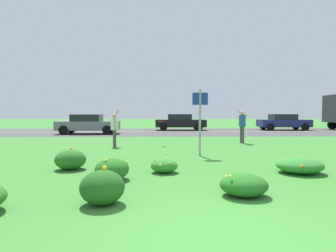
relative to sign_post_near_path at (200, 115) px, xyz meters
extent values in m
plane|color=#387A2D|center=(-0.60, 3.19, -1.48)|extent=(120.00, 120.00, 0.00)
cube|color=#424244|center=(-0.60, 13.35, -1.48)|extent=(120.00, 9.73, 0.01)
cube|color=yellow|center=(-0.60, 13.35, -1.47)|extent=(120.00, 0.16, 0.00)
ellipsoid|color=#1E5619|center=(-2.43, -5.51, -1.18)|extent=(0.77, 0.76, 0.59)
sphere|color=yellow|center=(-2.42, -5.39, -0.87)|extent=(0.09, 0.09, 0.09)
sphere|color=yellow|center=(-2.52, -5.81, -1.12)|extent=(0.05, 0.05, 0.05)
sphere|color=yellow|center=(-2.50, -5.27, -1.14)|extent=(0.09, 0.09, 0.09)
ellipsoid|color=#337F2D|center=(-1.34, -2.91, -1.30)|extent=(0.72, 0.66, 0.37)
sphere|color=yellow|center=(-1.19, -3.14, -1.18)|extent=(0.06, 0.06, 0.06)
sphere|color=yellow|center=(-1.45, -2.90, -1.27)|extent=(0.06, 0.06, 0.06)
sphere|color=yellow|center=(-1.48, -2.85, -1.24)|extent=(0.09, 0.09, 0.09)
sphere|color=yellow|center=(-1.33, -3.03, -1.19)|extent=(0.06, 0.06, 0.06)
sphere|color=yellow|center=(-1.27, -2.71, -1.14)|extent=(0.08, 0.08, 0.08)
sphere|color=yellow|center=(-1.57, -2.88, -1.16)|extent=(0.06, 0.06, 0.06)
sphere|color=yellow|center=(-1.44, -3.22, -1.22)|extent=(0.07, 0.07, 0.07)
ellipsoid|color=#23661E|center=(-3.94, -2.42, -1.21)|extent=(0.85, 0.83, 0.55)
sphere|color=orange|center=(-4.03, -2.07, -0.95)|extent=(0.08, 0.08, 0.08)
sphere|color=orange|center=(-3.90, -2.56, -0.96)|extent=(0.05, 0.05, 0.05)
sphere|color=orange|center=(-3.77, -2.62, -1.03)|extent=(0.07, 0.07, 0.07)
sphere|color=orange|center=(-4.05, -2.30, -1.15)|extent=(0.07, 0.07, 0.07)
sphere|color=orange|center=(-3.98, -2.77, -1.16)|extent=(0.09, 0.09, 0.09)
sphere|color=orange|center=(-4.01, -2.27, -1.00)|extent=(0.09, 0.09, 0.09)
ellipsoid|color=#23661E|center=(0.15, -5.07, -1.27)|extent=(0.91, 0.81, 0.42)
sphere|color=yellow|center=(-0.15, -5.25, -1.07)|extent=(0.06, 0.06, 0.06)
sphere|color=yellow|center=(0.04, -4.91, -1.17)|extent=(0.05, 0.05, 0.05)
sphere|color=yellow|center=(-0.14, -5.28, -1.23)|extent=(0.07, 0.07, 0.07)
sphere|color=yellow|center=(0.22, -5.40, -1.24)|extent=(0.08, 0.08, 0.08)
sphere|color=yellow|center=(-0.06, -5.14, -1.22)|extent=(0.09, 0.09, 0.09)
sphere|color=yellow|center=(-0.13, -4.80, -1.18)|extent=(0.08, 0.08, 0.08)
ellipsoid|color=#23661E|center=(-2.57, -3.69, -1.23)|extent=(0.79, 0.85, 0.51)
sphere|color=yellow|center=(-2.46, -3.60, -1.11)|extent=(0.07, 0.07, 0.07)
sphere|color=yellow|center=(-2.68, -3.53, -1.00)|extent=(0.06, 0.06, 0.06)
sphere|color=yellow|center=(-2.67, -3.87, -0.99)|extent=(0.08, 0.08, 0.08)
sphere|color=yellow|center=(-2.22, -3.65, -1.07)|extent=(0.05, 0.05, 0.05)
sphere|color=yellow|center=(-2.49, -3.95, -1.11)|extent=(0.08, 0.08, 0.08)
ellipsoid|color=#337F2D|center=(2.21, -3.05, -1.28)|extent=(1.20, 1.09, 0.40)
sphere|color=orange|center=(2.01, -3.55, -1.20)|extent=(0.08, 0.08, 0.08)
sphere|color=orange|center=(2.24, -2.90, -1.10)|extent=(0.08, 0.08, 0.08)
sphere|color=orange|center=(2.16, -2.84, -1.21)|extent=(0.09, 0.09, 0.09)
cube|color=#93969B|center=(0.00, 0.01, -0.26)|extent=(0.07, 0.10, 2.43)
cube|color=navy|center=(0.00, -0.02, 0.60)|extent=(0.56, 0.03, 0.44)
cylinder|color=silver|center=(-3.57, 2.89, -0.42)|extent=(0.34, 0.34, 0.56)
sphere|color=tan|center=(-3.57, 2.89, -0.04)|extent=(0.21, 0.21, 0.21)
cylinder|color=#4C4742|center=(-3.59, 2.97, -1.09)|extent=(0.14, 0.14, 0.79)
cylinder|color=#4C4742|center=(-3.55, 2.81, -1.09)|extent=(0.14, 0.14, 0.79)
cylinder|color=tan|center=(-3.55, 3.09, 0.03)|extent=(0.40, 0.17, 0.47)
cylinder|color=tan|center=(-3.50, 2.70, -0.44)|extent=(0.13, 0.11, 0.53)
cylinder|color=#2D4C9E|center=(2.79, 4.33, -0.31)|extent=(0.34, 0.34, 0.61)
sphere|color=tan|center=(2.79, 4.33, 0.09)|extent=(0.21, 0.21, 0.21)
cylinder|color=#4C4742|center=(2.81, 4.25, -1.05)|extent=(0.14, 0.14, 0.86)
cylinder|color=#4C4742|center=(2.77, 4.41, -1.05)|extent=(0.14, 0.14, 0.86)
cylinder|color=tan|center=(2.73, 4.12, 0.07)|extent=(0.57, 0.21, 0.32)
cylinder|color=tan|center=(2.72, 4.52, -0.33)|extent=(0.13, 0.11, 0.58)
cylinder|color=red|center=(-1.42, 3.39, -0.31)|extent=(0.26, 0.26, 0.05)
torus|color=red|center=(-1.42, 3.39, -0.32)|extent=(0.26, 0.26, 0.05)
cube|color=slate|center=(-6.83, 11.16, -0.86)|extent=(4.50, 1.82, 0.66)
cube|color=black|center=(-6.93, 11.16, -0.29)|extent=(2.10, 1.64, 0.52)
cylinder|color=black|center=(-5.28, 12.05, -1.15)|extent=(0.66, 0.22, 0.66)
cylinder|color=black|center=(-5.28, 10.27, -1.15)|extent=(0.66, 0.22, 0.66)
cylinder|color=black|center=(-8.38, 12.05, -1.15)|extent=(0.66, 0.22, 0.66)
cylinder|color=black|center=(-8.38, 10.27, -1.15)|extent=(0.66, 0.22, 0.66)
cube|color=black|center=(0.36, 15.54, -0.86)|extent=(4.50, 1.82, 0.66)
cube|color=black|center=(0.26, 15.54, -0.29)|extent=(2.10, 1.64, 0.52)
cylinder|color=black|center=(1.91, 16.43, -1.15)|extent=(0.66, 0.22, 0.66)
cylinder|color=black|center=(1.91, 14.65, -1.15)|extent=(0.66, 0.22, 0.66)
cylinder|color=black|center=(-1.19, 16.43, -1.15)|extent=(0.66, 0.22, 0.66)
cylinder|color=black|center=(-1.19, 14.65, -1.15)|extent=(0.66, 0.22, 0.66)
cube|color=navy|center=(9.79, 15.54, -0.86)|extent=(4.50, 1.82, 0.66)
cube|color=black|center=(9.69, 15.54, -0.29)|extent=(2.10, 1.64, 0.52)
cylinder|color=black|center=(11.34, 16.43, -1.15)|extent=(0.66, 0.22, 0.66)
cylinder|color=black|center=(11.34, 14.65, -1.15)|extent=(0.66, 0.22, 0.66)
cylinder|color=black|center=(8.24, 16.43, -1.15)|extent=(0.66, 0.22, 0.66)
cylinder|color=black|center=(8.24, 14.65, -1.15)|extent=(0.66, 0.22, 0.66)
cylinder|color=black|center=(14.98, 16.64, -1.04)|extent=(0.88, 0.26, 0.88)
camera|label=1|loc=(-1.43, -10.43, 0.10)|focal=30.80mm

